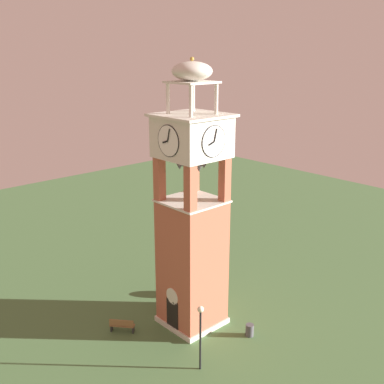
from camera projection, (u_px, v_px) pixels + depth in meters
ground at (192, 321)px, 31.32m from camera, size 80.00×80.00×0.00m
clock_tower at (192, 226)px, 29.31m from camera, size 3.99×3.99×17.14m
park_bench at (122, 325)px, 30.03m from camera, size 1.51×1.37×0.95m
lamp_post at (200, 326)px, 25.85m from camera, size 0.36×0.36×4.04m
trash_bin at (250, 330)px, 29.65m from camera, size 0.52×0.52×0.80m
shrub_near_entry at (214, 290)px, 34.30m from camera, size 0.72×0.72×1.07m
shrub_left_of_tower at (174, 289)px, 34.58m from camera, size 1.08×1.08×1.04m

